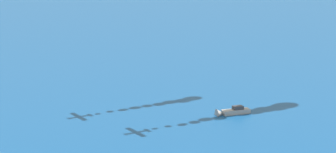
# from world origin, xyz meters

# --- Properties ---
(motorboat_offshore) EXTENTS (5.35, 9.50, 2.68)m
(motorboat_offshore) POSITION_xyz_m (35.59, -15.81, 0.72)
(motorboat_offshore) COLOR #9E9993
(motorboat_offshore) RESTS_ON ground_plane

